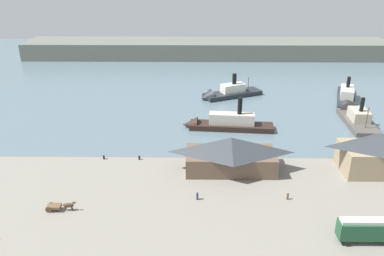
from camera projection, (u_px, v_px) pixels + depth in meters
ground_plane at (218, 155)px, 94.40m from camera, size 320.00×320.00×0.00m
quay_promenade at (224, 204)px, 73.90m from camera, size 110.00×36.00×1.20m
seawall_edge at (219, 160)px, 90.89m from camera, size 110.00×0.80×1.00m
ferry_shed_central_terminal at (231, 153)px, 83.68m from camera, size 19.73×9.58×7.70m
street_tram at (368, 229)px, 61.91m from camera, size 9.46×2.56×4.36m
horse_cart at (60, 206)px, 70.62m from camera, size 5.44×1.69×1.87m
pedestrian_at_waters_edge at (288, 196)px, 74.03m from camera, size 0.38×0.38×1.55m
pedestrian_near_west_shed at (197, 196)px, 73.96m from camera, size 0.43×0.43×1.74m
mooring_post_center_west at (139, 158)px, 89.35m from camera, size 0.44×0.44×0.90m
mooring_post_center_east at (104, 157)px, 89.55m from camera, size 0.44×0.44×0.90m
ferry_outer_harbor at (225, 94)px, 134.93m from camera, size 23.16×14.99×10.16m
ferry_mid_harbor at (346, 99)px, 129.44m from camera, size 13.47×25.97×9.83m
ferry_approaching_west at (355, 117)px, 114.24m from camera, size 8.13×21.90×10.91m
ferry_departing_north at (222, 123)px, 108.90m from camera, size 25.91×7.39×11.00m
far_headland at (207, 49)px, 194.16m from camera, size 180.00×24.00×8.00m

